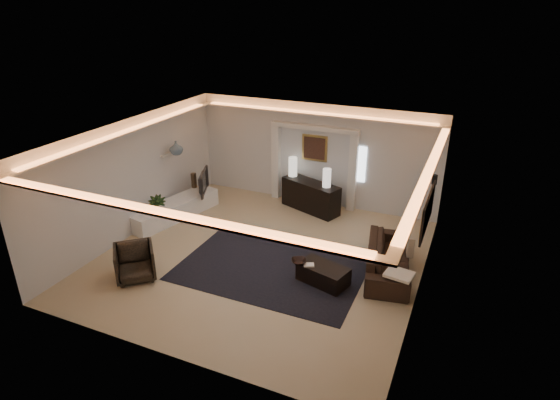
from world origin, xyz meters
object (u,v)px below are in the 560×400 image
at_px(coffee_table, 323,274).
at_px(armchair, 135,262).
at_px(sofa, 388,258).
at_px(console, 311,197).

relative_size(coffee_table, armchair, 1.27).
bearing_deg(coffee_table, sofa, 55.83).
xyz_separation_m(coffee_table, armchair, (-3.72, -1.42, 0.17)).
xyz_separation_m(console, armchair, (-2.21, -4.75, -0.03)).
relative_size(console, armchair, 2.11).
bearing_deg(armchair, coffee_table, -21.13).
relative_size(console, coffee_table, 1.67).
height_order(sofa, armchair, armchair).
bearing_deg(coffee_table, console, 130.15).
height_order(sofa, coffee_table, sofa).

